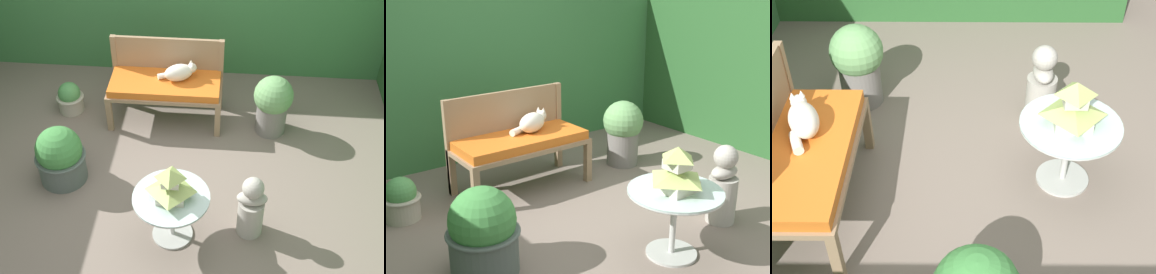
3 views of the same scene
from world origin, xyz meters
TOP-DOWN VIEW (x-y plane):
  - ground at (0.00, 0.00)m, footprint 30.00×30.00m
  - garden_bench at (-0.01, 0.96)m, footprint 1.24×0.56m
  - cat at (0.14, 1.00)m, footprint 0.43×0.29m
  - patio_table at (0.24, -0.68)m, footprint 0.67×0.67m
  - pagoda_birdhouse at (0.24, -0.68)m, footprint 0.32×0.32m
  - garden_bust at (0.93, -0.58)m, footprint 0.27×0.23m
  - potted_plant_bench_left at (1.15, 0.85)m, footprint 0.42×0.42m

SIDE VIEW (x-z plane):
  - ground at x=0.00m, z-range 0.00..0.00m
  - garden_bust at x=0.93m, z-range -0.02..0.63m
  - potted_plant_bench_left at x=1.15m, z-range 0.03..0.72m
  - patio_table at x=0.24m, z-range 0.14..0.65m
  - garden_bench at x=-0.01m, z-range 0.18..0.69m
  - cat at x=0.14m, z-range 0.51..0.71m
  - pagoda_birdhouse at x=0.24m, z-range 0.48..0.80m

